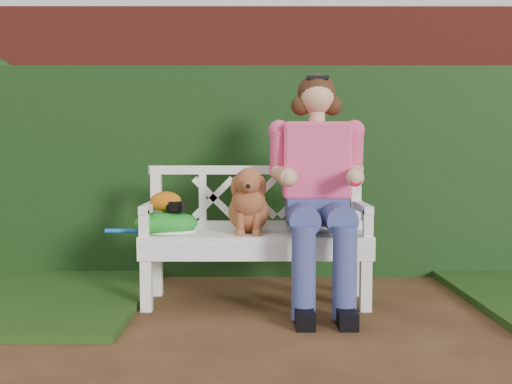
{
  "coord_description": "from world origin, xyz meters",
  "views": [
    {
      "loc": [
        -0.34,
        -3.21,
        1.03
      ],
      "look_at": [
        -0.34,
        0.76,
        0.75
      ],
      "focal_mm": 42.0,
      "sensor_mm": 36.0,
      "label": 1
    }
  ],
  "objects": [
    {
      "name": "brick_wall",
      "position": [
        0.0,
        1.9,
        1.1
      ],
      "size": [
        10.0,
        0.3,
        2.2
      ],
      "primitive_type": "cube",
      "color": "maroon",
      "rests_on": "ground"
    },
    {
      "name": "seated_woman",
      "position": [
        0.07,
        0.74,
        0.79
      ],
      "size": [
        0.83,
        1.0,
        1.58
      ],
      "primitive_type": null,
      "rotation": [
        0.0,
        0.0,
        -0.2
      ],
      "color": "#ED434B",
      "rests_on": "ground"
    },
    {
      "name": "camera_item",
      "position": [
        -0.87,
        0.7,
        0.66
      ],
      "size": [
        0.11,
        0.09,
        0.07
      ],
      "primitive_type": "cube",
      "rotation": [
        0.0,
        0.0,
        -0.14
      ],
      "color": "black",
      "rests_on": "green_bag"
    },
    {
      "name": "garden_bench",
      "position": [
        -0.34,
        0.76,
        0.24
      ],
      "size": [
        1.64,
        0.77,
        0.48
      ],
      "primitive_type": null,
      "rotation": [
        0.0,
        0.0,
        0.11
      ],
      "color": "white",
      "rests_on": "ground"
    },
    {
      "name": "baseball_glove",
      "position": [
        -0.94,
        0.74,
        0.69
      ],
      "size": [
        0.24,
        0.2,
        0.13
      ],
      "primitive_type": "ellipsoid",
      "rotation": [
        0.0,
        0.0,
        0.22
      ],
      "color": "#BA570B",
      "rests_on": "green_bag"
    },
    {
      "name": "tennis_racket",
      "position": [
        -0.93,
        0.72,
        0.5
      ],
      "size": [
        0.68,
        0.4,
        0.03
      ],
      "primitive_type": null,
      "rotation": [
        0.0,
        0.0,
        0.23
      ],
      "color": "white",
      "rests_on": "garden_bench"
    },
    {
      "name": "ivy_hedge",
      "position": [
        0.0,
        1.68,
        0.85
      ],
      "size": [
        10.0,
        0.18,
        1.7
      ],
      "primitive_type": "cube",
      "color": "#1C3915",
      "rests_on": "ground"
    },
    {
      "name": "green_bag",
      "position": [
        -0.93,
        0.71,
        0.55
      ],
      "size": [
        0.5,
        0.44,
        0.14
      ],
      "primitive_type": null,
      "rotation": [
        0.0,
        0.0,
        -0.34
      ],
      "color": "#27762F",
      "rests_on": "garden_bench"
    },
    {
      "name": "dog",
      "position": [
        -0.39,
        0.74,
        0.7
      ],
      "size": [
        0.33,
        0.42,
        0.44
      ],
      "primitive_type": null,
      "rotation": [
        0.0,
        0.0,
        0.09
      ],
      "color": "#B77D37",
      "rests_on": "garden_bench"
    },
    {
      "name": "ground",
      "position": [
        0.0,
        0.0,
        0.0
      ],
      "size": [
        60.0,
        60.0,
        0.0
      ],
      "primitive_type": "plane",
      "color": "#3B2112"
    }
  ]
}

